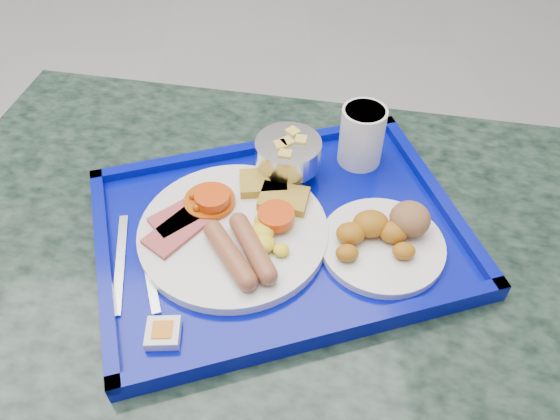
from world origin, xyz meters
The scene contains 10 objects.
floor centered at (0.00, 0.00, 0.00)m, with size 6.00×6.00×0.00m, color gray.
table centered at (0.44, -0.37, 0.50)m, with size 1.22×0.95×0.68m.
tray centered at (0.45, -0.35, 0.69)m, with size 0.57×0.48×0.03m.
main_plate centered at (0.39, -0.35, 0.71)m, with size 0.26×0.26×0.04m.
bread_plate centered at (0.59, -0.38, 0.71)m, with size 0.17×0.17×0.06m.
fruit_bowl centered at (0.47, -0.23, 0.74)m, with size 0.10×0.10×0.07m.
juice_cup centered at (0.58, -0.20, 0.75)m, with size 0.07×0.07×0.10m.
spoon centered at (0.29, -0.35, 0.70)m, with size 0.07×0.19×0.01m.
knife centered at (0.23, -0.40, 0.70)m, with size 0.01×0.17×0.00m, color silver.
jam_packet centered at (0.30, -0.51, 0.70)m, with size 0.04×0.04×0.02m.
Camera 1 is at (0.43, -0.85, 1.27)m, focal length 35.00 mm.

